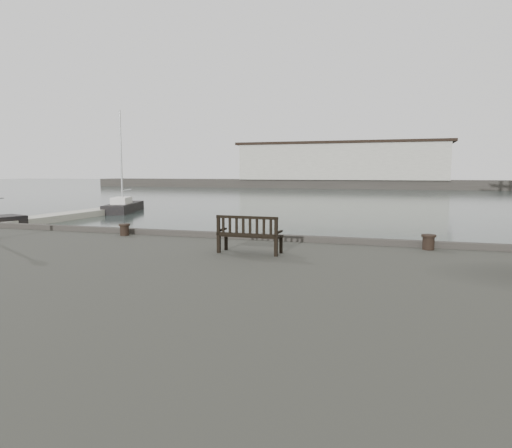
{
  "coord_description": "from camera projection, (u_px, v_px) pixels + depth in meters",
  "views": [
    {
      "loc": [
        5.26,
        -14.05,
        3.72
      ],
      "look_at": [
        0.97,
        -0.5,
        2.1
      ],
      "focal_mm": 32.0,
      "sensor_mm": 36.0,
      "label": 1
    }
  ],
  "objects": [
    {
      "name": "yacht_d",
      "position": [
        124.0,
        209.0,
        43.13
      ],
      "size": [
        4.44,
        7.96,
        9.97
      ],
      "rotation": [
        0.0,
        0.0,
        0.33
      ],
      "color": "black",
      "rests_on": "ground"
    },
    {
      "name": "ground",
      "position": [
        233.0,
        283.0,
        15.31
      ],
      "size": [
        400.0,
        400.0,
        0.0
      ],
      "primitive_type": "plane",
      "color": "black",
      "rests_on": "ground"
    },
    {
      "name": "bollard_left",
      "position": [
        125.0,
        230.0,
        15.6
      ],
      "size": [
        0.47,
        0.47,
        0.4
      ],
      "primitive_type": "cylinder",
      "rotation": [
        0.0,
        0.0,
        -0.28
      ],
      "color": "black",
      "rests_on": "quay"
    },
    {
      "name": "breakwater",
      "position": [
        356.0,
        170.0,
        103.33
      ],
      "size": [
        140.0,
        9.5,
        12.2
      ],
      "color": "#383530",
      "rests_on": "ground"
    },
    {
      "name": "pontoon",
      "position": [
        7.0,
        224.0,
        30.75
      ],
      "size": [
        2.0,
        24.0,
        0.5
      ],
      "primitive_type": "cube",
      "color": "beige",
      "rests_on": "ground"
    },
    {
      "name": "bench",
      "position": [
        250.0,
        242.0,
        12.18
      ],
      "size": [
        1.73,
        0.63,
        0.98
      ],
      "rotation": [
        0.0,
        0.0,
        -0.03
      ],
      "color": "black",
      "rests_on": "quay"
    },
    {
      "name": "bollard_right",
      "position": [
        428.0,
        242.0,
        12.75
      ],
      "size": [
        0.51,
        0.51,
        0.42
      ],
      "primitive_type": "cylinder",
      "rotation": [
        0.0,
        0.0,
        -0.31
      ],
      "color": "black",
      "rests_on": "quay"
    }
  ]
}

